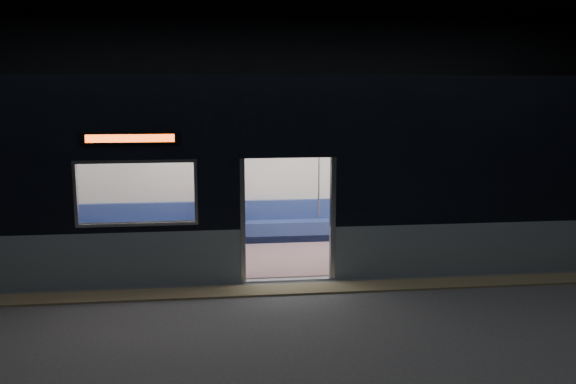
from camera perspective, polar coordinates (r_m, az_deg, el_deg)
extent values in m
cube|color=#47494C|center=(9.22, 0.80, -10.30)|extent=(24.00, 14.00, 0.01)
cube|color=black|center=(15.63, -2.62, 7.30)|extent=(24.00, 0.04, 5.00)
cube|color=#8C7F59|center=(9.73, 0.36, -9.09)|extent=(22.80, 0.50, 0.03)
cube|color=gray|center=(11.68, 24.42, -4.55)|extent=(8.30, 0.12, 0.90)
cube|color=black|center=(11.42, 24.98, 3.27)|extent=(8.30, 0.12, 2.30)
cube|color=black|center=(9.73, 0.00, 6.61)|extent=(1.40, 0.12, 1.15)
cube|color=#B7BABC|center=(9.89, -4.27, -2.73)|extent=(0.08, 0.14, 2.05)
cube|color=#B7BABC|center=(10.06, 4.19, -2.52)|extent=(0.08, 0.14, 2.05)
cube|color=black|center=(9.68, -14.54, 4.89)|extent=(1.50, 0.04, 0.18)
cube|color=#F4460F|center=(9.68, -14.55, 4.89)|extent=(1.34, 0.03, 0.12)
cube|color=silver|center=(12.68, -1.56, 2.67)|extent=(18.00, 0.12, 3.20)
cube|color=black|center=(11.15, -0.90, 10.34)|extent=(18.00, 3.00, 0.15)
cube|color=#825E61|center=(11.58, -0.86, -5.99)|extent=(17.76, 2.76, 0.04)
cube|color=silver|center=(11.18, -0.89, 5.59)|extent=(17.76, 2.76, 0.10)
cube|color=navy|center=(12.60, -1.40, -3.63)|extent=(11.00, 0.48, 0.41)
cube|color=navy|center=(12.70, -1.49, -1.66)|extent=(11.00, 0.10, 0.40)
cube|color=#76565E|center=(10.63, -18.32, -6.67)|extent=(4.40, 0.48, 0.41)
cube|color=#76565E|center=(11.33, 16.67, -5.58)|extent=(4.40, 0.48, 0.41)
cylinder|color=silver|center=(10.15, -5.54, -1.59)|extent=(0.04, 0.04, 2.26)
cylinder|color=silver|center=(12.38, -5.80, 0.44)|extent=(0.04, 0.04, 2.26)
cylinder|color=silver|center=(10.37, 5.01, -1.34)|extent=(0.04, 0.04, 2.26)
cylinder|color=silver|center=(12.56, 2.90, 0.61)|extent=(0.04, 0.04, 2.26)
cylinder|color=silver|center=(12.28, -1.41, 4.09)|extent=(11.00, 0.03, 0.03)
cube|color=black|center=(12.25, -7.36, -2.70)|extent=(0.19, 0.52, 0.18)
cube|color=black|center=(12.24, -6.27, -2.68)|extent=(0.19, 0.52, 0.18)
cylinder|color=black|center=(12.08, -7.34, -4.25)|extent=(0.12, 0.12, 0.43)
cylinder|color=black|center=(12.08, -6.23, -4.23)|extent=(0.12, 0.12, 0.43)
cube|color=pink|center=(12.45, -6.82, -2.38)|extent=(0.44, 0.24, 0.22)
cylinder|color=pink|center=(12.41, -6.85, -0.59)|extent=(0.46, 0.46, 0.58)
sphere|color=tan|center=(12.32, -6.89, 1.26)|extent=(0.23, 0.23, 0.23)
sphere|color=black|center=(12.36, -6.90, 1.50)|extent=(0.24, 0.24, 0.24)
cube|color=black|center=(12.13, -6.76, -2.03)|extent=(0.33, 0.29, 0.14)
cube|color=white|center=(13.30, 12.45, 2.16)|extent=(0.95, 0.03, 0.62)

